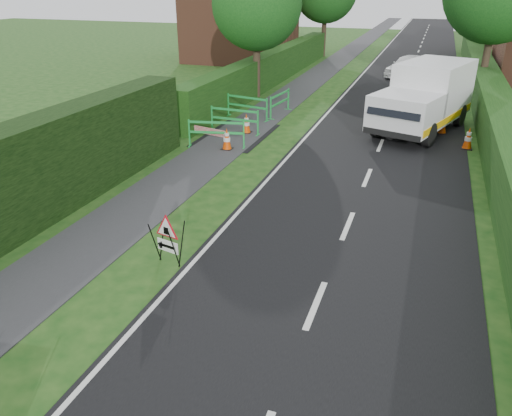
# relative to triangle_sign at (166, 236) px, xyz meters

# --- Properties ---
(ground) EXTENTS (120.00, 120.00, 0.00)m
(ground) POSITION_rel_triangle_sign_xyz_m (0.85, -1.43, -0.69)
(ground) COLOR #164212
(ground) RESTS_ON ground
(road_surface) EXTENTS (6.00, 90.00, 0.02)m
(road_surface) POSITION_rel_triangle_sign_xyz_m (3.35, 33.57, -0.68)
(road_surface) COLOR black
(road_surface) RESTS_ON ground
(footpath) EXTENTS (2.00, 90.00, 0.02)m
(footpath) POSITION_rel_triangle_sign_xyz_m (-2.15, 33.57, -0.68)
(footpath) COLOR #2D2D30
(footpath) RESTS_ON ground
(hedge_west_far) EXTENTS (1.00, 24.00, 1.80)m
(hedge_west_far) POSITION_rel_triangle_sign_xyz_m (-4.15, 20.57, -0.69)
(hedge_west_far) COLOR #14380F
(hedge_west_far) RESTS_ON ground
(hedge_east) EXTENTS (1.20, 50.00, 1.50)m
(hedge_east) POSITION_rel_triangle_sign_xyz_m (7.35, 14.57, -0.69)
(hedge_east) COLOR #14380F
(hedge_east) RESTS_ON ground
(house_west) EXTENTS (7.50, 7.40, 7.88)m
(house_west) POSITION_rel_triangle_sign_xyz_m (-9.15, 28.57, 2.21)
(house_west) COLOR brown
(house_west) RESTS_ON ground
(tree_nw) EXTENTS (4.40, 4.40, 6.70)m
(tree_nw) POSITION_rel_triangle_sign_xyz_m (-3.75, 16.57, 3.80)
(tree_nw) COLOR #2D2116
(tree_nw) RESTS_ON ground
(triangle_sign) EXTENTS (0.81, 0.81, 0.99)m
(triangle_sign) POSITION_rel_triangle_sign_xyz_m (0.00, 0.00, 0.00)
(triangle_sign) COLOR black
(triangle_sign) RESTS_ON ground
(works_van) EXTENTS (3.88, 6.12, 2.62)m
(works_van) POSITION_rel_triangle_sign_xyz_m (4.65, 12.74, 0.70)
(works_van) COLOR silver
(works_van) RESTS_ON ground
(traffic_cone_0) EXTENTS (0.38, 0.38, 0.79)m
(traffic_cone_0) POSITION_rel_triangle_sign_xyz_m (6.33, 10.71, -0.29)
(traffic_cone_0) COLOR black
(traffic_cone_0) RESTS_ON ground
(traffic_cone_1) EXTENTS (0.38, 0.38, 0.79)m
(traffic_cone_1) POSITION_rel_triangle_sign_xyz_m (5.46, 12.49, -0.29)
(traffic_cone_1) COLOR black
(traffic_cone_1) RESTS_ON ground
(traffic_cone_2) EXTENTS (0.38, 0.38, 0.79)m
(traffic_cone_2) POSITION_rel_triangle_sign_xyz_m (5.96, 15.09, -0.29)
(traffic_cone_2) COLOR black
(traffic_cone_2) RESTS_ON ground
(traffic_cone_3) EXTENTS (0.38, 0.38, 0.79)m
(traffic_cone_3) POSITION_rel_triangle_sign_xyz_m (-1.82, 7.78, -0.29)
(traffic_cone_3) COLOR black
(traffic_cone_3) RESTS_ON ground
(traffic_cone_4) EXTENTS (0.38, 0.38, 0.79)m
(traffic_cone_4) POSITION_rel_triangle_sign_xyz_m (-1.90, 10.00, -0.29)
(traffic_cone_4) COLOR black
(traffic_cone_4) RESTS_ON ground
(ped_barrier_0) EXTENTS (2.09, 0.78, 1.00)m
(ped_barrier_0) POSITION_rel_triangle_sign_xyz_m (-2.28, 7.91, -0.06)
(ped_barrier_0) COLOR green
(ped_barrier_0) RESTS_ON ground
(ped_barrier_1) EXTENTS (2.08, 0.46, 1.00)m
(ped_barrier_1) POSITION_rel_triangle_sign_xyz_m (-2.35, 9.87, -0.06)
(ped_barrier_1) COLOR green
(ped_barrier_1) RESTS_ON ground
(ped_barrier_2) EXTENTS (2.09, 0.79, 1.00)m
(ped_barrier_2) POSITION_rel_triangle_sign_xyz_m (-2.65, 12.14, -0.06)
(ped_barrier_2) COLOR green
(ped_barrier_2) RESTS_ON ground
(ped_barrier_3) EXTENTS (0.58, 2.09, 1.00)m
(ped_barrier_3) POSITION_rel_triangle_sign_xyz_m (-1.51, 13.29, -0.06)
(ped_barrier_3) COLOR green
(ped_barrier_3) RESTS_ON ground
(redwhite_plank) EXTENTS (1.47, 0.39, 0.25)m
(redwhite_plank) POSITION_rel_triangle_sign_xyz_m (-2.68, 8.28, -0.69)
(redwhite_plank) COLOR red
(redwhite_plank) RESTS_ON ground
(hatchback_car) EXTENTS (2.93, 4.28, 1.35)m
(hatchback_car) POSITION_rel_triangle_sign_xyz_m (3.27, 25.09, -0.01)
(hatchback_car) COLOR white
(hatchback_car) RESTS_ON ground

